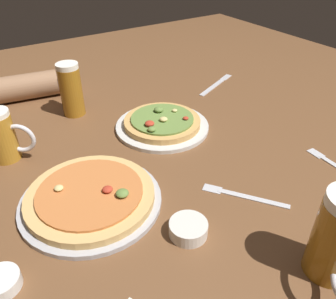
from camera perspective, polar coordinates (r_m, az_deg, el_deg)
The scene contains 10 objects.
ground_plane at distance 0.94m, azimuth 0.00°, elevation -1.76°, with size 2.40×2.40×0.03m, color brown.
pizza_plate_near at distance 0.79m, azimuth -12.83°, elevation -7.83°, with size 0.32×0.32×0.05m.
pizza_plate_far at distance 1.05m, azimuth -0.99°, elevation 4.37°, with size 0.29×0.29×0.05m.
beer_mug_amber at distance 1.15m, azimuth -16.09°, elevation 9.67°, with size 0.07×0.13×0.17m.
beer_mug_pale at distance 0.98m, azimuth -25.97°, elevation 2.03°, with size 0.11×0.10×0.14m.
ramekin_sauce at distance 0.71m, azimuth 3.43°, elevation -13.14°, with size 0.08×0.08×0.03m, color silver.
ramekin_butter at distance 0.70m, azimuth -26.25°, elevation -19.35°, with size 0.07×0.07×0.03m, color white.
knife_right at distance 1.36m, azimuth 8.10°, elevation 10.82°, with size 0.23×0.11×0.01m.
fork_spare at distance 0.82m, azimuth 12.44°, elevation -7.56°, with size 0.14×0.17×0.01m.
diner_arm at distance 1.32m, azimuth -23.00°, elevation 9.64°, with size 0.34×0.13×0.09m.
Camera 1 is at (-0.41, -0.64, 0.54)m, focal length 36.32 mm.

